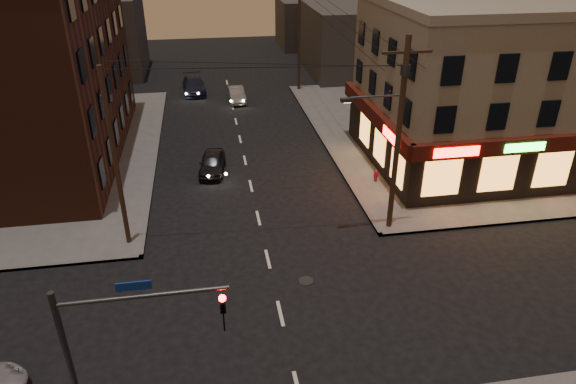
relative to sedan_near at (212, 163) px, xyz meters
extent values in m
plane|color=black|center=(2.26, -14.44, -0.66)|extent=(120.00, 120.00, 0.00)
cube|color=#514F4C|center=(20.26, 4.56, -0.58)|extent=(24.00, 28.00, 0.15)
cube|color=gray|center=(18.26, -0.94, 4.49)|extent=(15.00, 12.00, 10.00)
cube|color=gray|center=(18.26, -0.94, 9.74)|extent=(15.20, 12.20, 0.50)
cube|color=black|center=(18.26, -6.89, 1.19)|extent=(15.12, 0.25, 3.40)
cube|color=black|center=(10.81, -0.94, 1.19)|extent=(0.25, 12.12, 3.40)
cube|color=#45120B|center=(18.26, -7.19, 2.99)|extent=(15.60, 0.50, 0.90)
cube|color=#45120B|center=(10.51, -0.94, 2.99)|extent=(0.50, 12.60, 0.90)
cube|color=#FF140C|center=(12.96, -7.46, 2.99)|extent=(2.60, 0.06, 0.55)
cube|color=#26FF3F|center=(16.96, -7.46, 2.99)|extent=(2.40, 0.06, 0.50)
cube|color=#FF140C|center=(10.24, -4.74, 2.99)|extent=(0.06, 2.60, 0.55)
cube|color=orange|center=(17.66, -7.04, 1.29)|extent=(12.40, 0.08, 2.20)
cube|color=orange|center=(10.66, -1.94, 1.29)|extent=(0.08, 8.40, 2.20)
cube|color=#412115|center=(-12.24, 4.56, 5.99)|extent=(12.00, 20.00, 13.00)
cube|color=#3F3D3A|center=(16.26, 23.56, 2.84)|extent=(10.00, 12.00, 7.00)
cube|color=#3F3D3A|center=(-10.74, 27.56, 3.34)|extent=(9.00, 10.00, 8.00)
cube|color=#3F3D3A|center=(14.26, 37.56, 2.34)|extent=(8.00, 8.00, 6.00)
cylinder|color=#382619|center=(9.06, -8.64, 4.49)|extent=(0.28, 0.28, 10.00)
cube|color=#382619|center=(9.06, -8.64, 8.69)|extent=(2.40, 0.12, 0.12)
cylinder|color=#333538|center=(9.06, -8.64, 7.89)|extent=(0.44, 0.44, 0.50)
cylinder|color=#333538|center=(7.76, -8.64, 6.69)|extent=(2.60, 0.10, 0.10)
cube|color=#333538|center=(6.36, -8.64, 6.59)|extent=(0.60, 0.25, 0.18)
cube|color=#FFD88C|center=(6.36, -8.64, 6.49)|extent=(0.35, 0.15, 0.04)
cylinder|color=#382619|center=(9.06, 17.56, 3.99)|extent=(0.26, 0.26, 9.00)
cylinder|color=#382619|center=(-4.54, -7.94, 3.99)|extent=(0.24, 0.24, 9.00)
cylinder|color=#333538|center=(-2.14, -20.04, 5.34)|extent=(4.40, 0.12, 0.12)
imported|color=black|center=(-0.14, -20.04, 4.84)|extent=(0.16, 0.20, 1.00)
sphere|color=#FF0C05|center=(-0.14, -20.16, 5.09)|extent=(0.20, 0.20, 0.20)
cube|color=navy|center=(-2.34, -20.04, 5.69)|extent=(0.90, 0.05, 0.25)
imported|color=black|center=(0.00, 0.00, 0.00)|extent=(2.04, 4.04, 1.32)
imported|color=slate|center=(2.76, 15.04, -0.01)|extent=(1.56, 3.99, 1.29)
imported|color=black|center=(-1.08, 18.46, 0.07)|extent=(2.40, 5.18, 1.47)
cylinder|color=maroon|center=(10.06, -3.32, -0.22)|extent=(0.27, 0.27, 0.58)
sphere|color=maroon|center=(10.06, -3.32, 0.10)|extent=(0.23, 0.23, 0.23)
cylinder|color=maroon|center=(10.06, -3.32, -0.10)|extent=(0.33, 0.21, 0.12)
cylinder|color=maroon|center=(10.06, -3.32, -0.10)|extent=(0.21, 0.33, 0.12)
camera|label=1|loc=(-0.20, -30.98, 13.83)|focal=32.00mm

